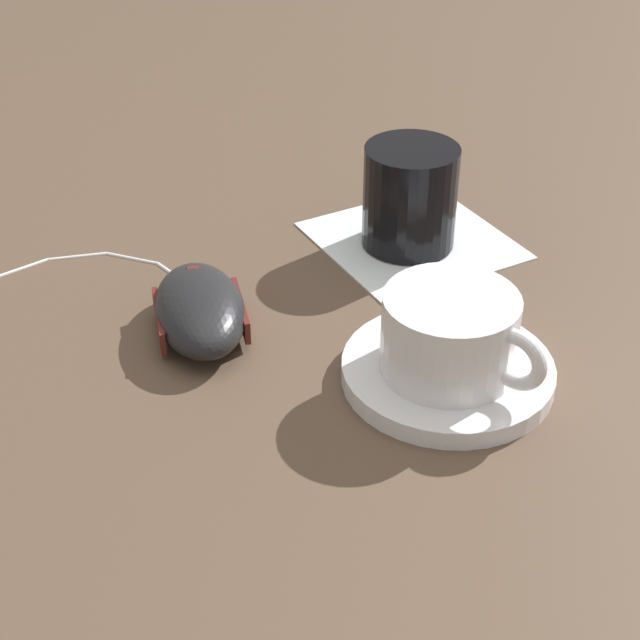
{
  "coord_description": "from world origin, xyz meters",
  "views": [
    {
      "loc": [
        -0.33,
        0.5,
        0.41
      ],
      "look_at": [
        0.04,
        0.08,
        0.03
      ],
      "focal_mm": 55.0,
      "sensor_mm": 36.0,
      "label": 1
    }
  ],
  "objects": [
    {
      "name": "ground_plane",
      "position": [
        0.0,
        0.0,
        0.0
      ],
      "size": [
        3.0,
        3.0,
        0.0
      ],
      "primitive_type": "plane",
      "color": "brown"
    },
    {
      "name": "coffee_cup",
      "position": [
        -0.05,
        0.05,
        0.04
      ],
      "size": [
        0.12,
        0.09,
        0.06
      ],
      "color": "white",
      "rests_on": "saucer"
    },
    {
      "name": "saucer",
      "position": [
        -0.04,
        0.04,
        0.01
      ],
      "size": [
        0.14,
        0.14,
        0.01
      ],
      "primitive_type": "cylinder",
      "color": "white",
      "rests_on": "ground"
    },
    {
      "name": "napkin_under_glass",
      "position": [
        0.09,
        -0.09,
        0.0
      ],
      "size": [
        0.19,
        0.19,
        0.0
      ],
      "primitive_type": "cube",
      "rotation": [
        0.0,
        0.0,
        -0.35
      ],
      "color": "white",
      "rests_on": "ground"
    },
    {
      "name": "drinking_glass",
      "position": [
        0.09,
        -0.09,
        0.04
      ],
      "size": [
        0.08,
        0.08,
        0.08
      ],
      "primitive_type": "cylinder",
      "color": "black",
      "rests_on": "napkin_under_glass"
    },
    {
      "name": "mouse_cable",
      "position": [
        0.28,
        0.14,
        0.0
      ],
      "size": [
        0.18,
        0.19,
        0.0
      ],
      "color": "white",
      "rests_on": "ground"
    },
    {
      "name": "computer_mouse",
      "position": [
        0.12,
        0.12,
        0.02
      ],
      "size": [
        0.13,
        0.12,
        0.04
      ],
      "color": "black",
      "rests_on": "ground"
    }
  ]
}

